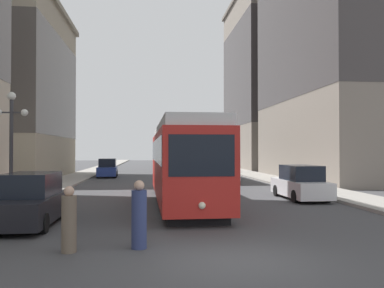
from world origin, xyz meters
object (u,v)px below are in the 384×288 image
Objects in this scene: streetcar at (182,161)px; parked_car_right_far at (301,183)px; transit_bus at (211,158)px; lamp_post_left_near at (11,130)px; pedestrian_crossing_near at (69,221)px; pedestrian_crossing_far at (139,217)px; parked_car_left_near at (30,201)px; parked_car_left_mid at (107,168)px.

streetcar is 6.60m from parked_car_right_far.
transit_bus is 20.60m from lamp_post_left_near.
lamp_post_left_near is (-14.09, -2.49, 2.64)m from parked_car_right_far.
lamp_post_left_near reaches higher than streetcar.
pedestrian_crossing_near is at bearing 45.48° from parked_car_right_far.
lamp_post_left_near is (-3.99, 7.75, 2.70)m from pedestrian_crossing_near.
pedestrian_crossing_far is at bearing 50.33° from parked_car_right_far.
streetcar is 3.04× the size of parked_car_left_near.
parked_car_right_far is at bearing 10.03° from lamp_post_left_near.
parked_car_right_far reaches higher than pedestrian_crossing_far.
streetcar is 15.69m from transit_bus.
streetcar is 2.81× the size of lamp_post_left_near.
transit_bus reaches higher than parked_car_left_mid.
transit_bus is 2.39× the size of parked_car_left_near.
streetcar is at bearing 121.29° from pedestrian_crossing_far.
parked_car_right_far is (12.19, -19.42, 0.00)m from parked_car_left_mid.
streetcar is 1.27× the size of transit_bus.
pedestrian_crossing_far is (1.77, 0.23, 0.05)m from pedestrian_crossing_near.
parked_car_left_mid is at bearing 152.04° from transit_bus.
parked_car_right_far reaches higher than pedestrian_crossing_near.
parked_car_right_far is 2.64× the size of pedestrian_crossing_far.
pedestrian_crossing_near is 1.79m from pedestrian_crossing_far.
parked_car_left_near reaches higher than pedestrian_crossing_far.
pedestrian_crossing_near is at bearing -88.76° from parked_car_left_mid.
parked_car_left_mid is (-0.00, 25.68, 0.00)m from parked_car_left_near.
streetcar is 2.97× the size of parked_car_left_mid.
transit_bus is at bearing 119.55° from pedestrian_crossing_far.
streetcar is 8.11m from parked_car_left_near.
parked_car_left_mid is at bearing 105.11° from streetcar.
streetcar reaches higher than parked_car_left_near.
pedestrian_crossing_far is at bearing -43.98° from parked_car_left_near.
streetcar is 7.99m from lamp_post_left_near.
parked_car_left_mid reaches higher than pedestrian_crossing_near.
parked_car_right_far is (12.19, 6.26, 0.00)m from parked_car_left_near.
pedestrian_crossing_far is at bearing -85.32° from parked_car_left_mid.
lamp_post_left_near is at bearing 51.18° from pedestrian_crossing_near.
pedestrian_crossing_far is (3.87, -3.75, 0.00)m from parked_car_left_near.
parked_car_right_far is 13.03m from pedestrian_crossing_far.
transit_bus is at bearing -79.85° from parked_car_right_far.
parked_car_left_near is 2.57× the size of pedestrian_crossing_far.
streetcar is at bearing 44.27° from parked_car_left_near.
parked_car_right_far is 14.55m from lamp_post_left_near.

